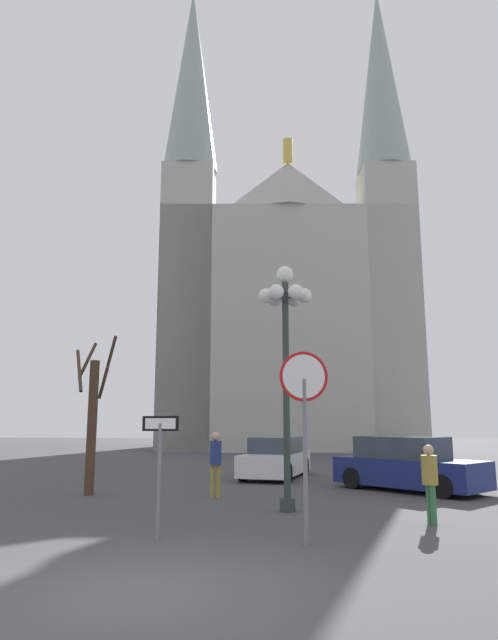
# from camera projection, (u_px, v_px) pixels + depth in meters

# --- Properties ---
(ground_plane) EXTENTS (120.00, 120.00, 0.00)m
(ground_plane) POSITION_uv_depth(u_px,v_px,m) (137.00, 595.00, 6.69)
(ground_plane) COLOR #424244
(cathedral) EXTENTS (18.29, 12.65, 36.04)m
(cathedral) POSITION_uv_depth(u_px,v_px,m) (286.00, 306.00, 42.54)
(cathedral) COLOR #ADA89E
(cathedral) RESTS_ON ground
(stop_sign) EXTENTS (0.87, 0.22, 3.28)m
(stop_sign) POSITION_uv_depth(u_px,v_px,m) (304.00, 405.00, 9.76)
(stop_sign) COLOR slate
(stop_sign) RESTS_ON ground
(one_way_arrow_sign) EXTENTS (0.67, 0.09, 2.15)m
(one_way_arrow_sign) POSITION_uv_depth(u_px,v_px,m) (160.00, 458.00, 10.05)
(one_way_arrow_sign) COLOR slate
(one_way_arrow_sign) RESTS_ON ground
(street_lamp) EXTENTS (1.31, 1.18, 5.83)m
(street_lamp) POSITION_uv_depth(u_px,v_px,m) (286.00, 330.00, 13.52)
(street_lamp) COLOR #2D3833
(street_lamp) RESTS_ON ground
(bare_tree) EXTENTS (1.32, 1.31, 4.51)m
(bare_tree) POSITION_uv_depth(u_px,v_px,m) (92.00, 418.00, 15.98)
(bare_tree) COLOR #473323
(bare_tree) RESTS_ON ground
(parked_car_near_navy) EXTENTS (4.28, 4.41, 1.58)m
(parked_car_near_navy) POSITION_uv_depth(u_px,v_px,m) (407.00, 465.00, 16.65)
(parked_car_near_navy) COLOR navy
(parked_car_near_navy) RESTS_ON ground
(parked_car_far_white) EXTENTS (2.89, 4.67, 1.45)m
(parked_car_far_white) POSITION_uv_depth(u_px,v_px,m) (276.00, 458.00, 20.45)
(parked_car_far_white) COLOR silver
(parked_car_far_white) RESTS_ON ground
(pedestrian_walking) EXTENTS (0.32, 0.32, 1.74)m
(pedestrian_walking) POSITION_uv_depth(u_px,v_px,m) (216.00, 458.00, 15.28)
(pedestrian_walking) COLOR olive
(pedestrian_walking) RESTS_ON ground
(pedestrian_standing) EXTENTS (0.32, 0.32, 1.57)m
(pedestrian_standing) POSITION_uv_depth(u_px,v_px,m) (430.00, 476.00, 11.34)
(pedestrian_standing) COLOR #33663F
(pedestrian_standing) RESTS_ON ground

